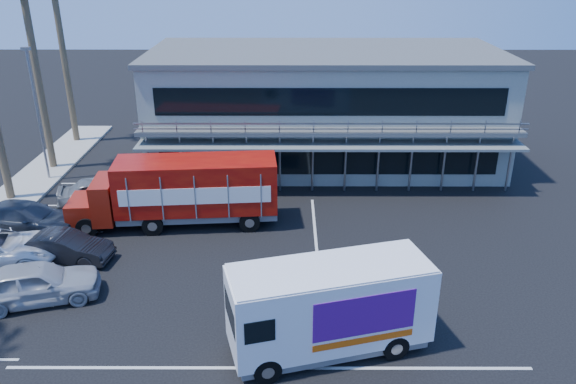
{
  "coord_description": "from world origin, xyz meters",
  "views": [
    {
      "loc": [
        0.69,
        -21.18,
        13.17
      ],
      "look_at": [
        0.63,
        3.84,
        2.3
      ],
      "focal_mm": 35.0,
      "sensor_mm": 36.0,
      "label": 1
    }
  ],
  "objects_px": {
    "white_van": "(330,307)",
    "parked_car_a": "(36,283)",
    "red_truck": "(183,190)",
    "parked_car_b": "(66,247)"
  },
  "relations": [
    {
      "from": "parked_car_a",
      "to": "parked_car_b",
      "type": "bearing_deg",
      "value": -15.84
    },
    {
      "from": "white_van",
      "to": "parked_car_b",
      "type": "height_order",
      "value": "white_van"
    },
    {
      "from": "white_van",
      "to": "parked_car_a",
      "type": "distance_m",
      "value": 12.01
    },
    {
      "from": "white_van",
      "to": "parked_car_b",
      "type": "relative_size",
      "value": 1.75
    },
    {
      "from": "red_truck",
      "to": "white_van",
      "type": "distance_m",
      "value": 12.05
    },
    {
      "from": "parked_car_b",
      "to": "red_truck",
      "type": "bearing_deg",
      "value": -44.36
    },
    {
      "from": "red_truck",
      "to": "white_van",
      "type": "relative_size",
      "value": 1.45
    },
    {
      "from": "red_truck",
      "to": "white_van",
      "type": "height_order",
      "value": "red_truck"
    },
    {
      "from": "red_truck",
      "to": "white_van",
      "type": "bearing_deg",
      "value": -60.22
    },
    {
      "from": "white_van",
      "to": "parked_car_a",
      "type": "height_order",
      "value": "white_van"
    }
  ]
}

